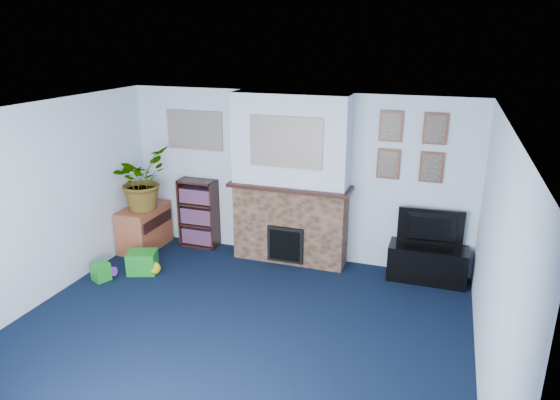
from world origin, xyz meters
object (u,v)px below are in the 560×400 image
(bookshelf, at_px, (199,215))
(television, at_px, (431,229))
(tv_stand, at_px, (427,264))
(sideboard, at_px, (144,226))

(bookshelf, bearing_deg, television, -0.95)
(television, height_order, bookshelf, bookshelf)
(tv_stand, xyz_separation_m, bookshelf, (-3.40, 0.08, 0.28))
(television, bearing_deg, sideboard, 0.38)
(bookshelf, bearing_deg, sideboard, -154.67)
(sideboard, bearing_deg, television, 4.13)
(tv_stand, height_order, sideboard, sideboard)
(television, bearing_deg, tv_stand, 86.25)
(tv_stand, bearing_deg, television, 90.00)
(bookshelf, relative_size, sideboard, 1.26)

